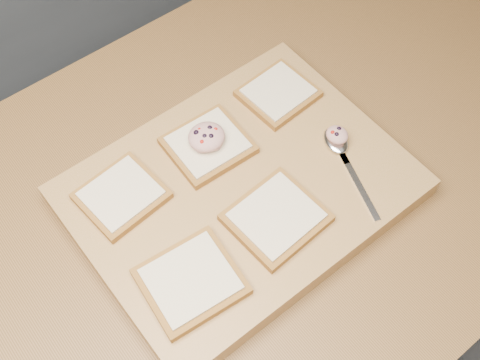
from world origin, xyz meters
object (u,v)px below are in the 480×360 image
at_px(bread_far_center, 208,145).
at_px(tuna_salad_dollop, 207,137).
at_px(cutting_board, 240,191).
at_px(spoon, 339,147).

bearing_deg(bread_far_center, tuna_salad_dollop, 164.39).
height_order(bread_far_center, tuna_salad_dollop, tuna_salad_dollop).
bearing_deg(cutting_board, spoon, -15.60).
relative_size(cutting_board, bread_far_center, 3.93).
bearing_deg(spoon, tuna_salad_dollop, 141.23).
xyz_separation_m(bread_far_center, tuna_salad_dollop, (-0.00, 0.00, 0.02)).
height_order(cutting_board, tuna_salad_dollop, tuna_salad_dollop).
bearing_deg(cutting_board, tuna_salad_dollop, 89.26).
bearing_deg(cutting_board, bread_far_center, 88.39).
bearing_deg(spoon, cutting_board, 164.40).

